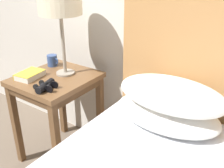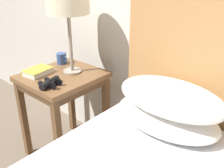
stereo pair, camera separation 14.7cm
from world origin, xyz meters
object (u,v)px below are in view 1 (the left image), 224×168
(book_on_nightstand, at_px, (30,75))
(binoculars_pair, at_px, (46,86))
(nightstand, at_px, (57,90))
(coffee_mug, at_px, (52,60))
(table_lamp, at_px, (60,4))

(book_on_nightstand, relative_size, binoculars_pair, 1.20)
(nightstand, relative_size, binoculars_pair, 4.08)
(binoculars_pair, relative_size, coffee_mug, 1.60)
(table_lamp, xyz_separation_m, book_on_nightstand, (-0.15, -0.19, -0.46))
(coffee_mug, bearing_deg, binoculars_pair, -49.65)
(nightstand, distance_m, table_lamp, 0.59)
(nightstand, relative_size, coffee_mug, 6.53)
(nightstand, height_order, table_lamp, table_lamp)
(coffee_mug, bearing_deg, book_on_nightstand, -81.55)
(nightstand, bearing_deg, book_on_nightstand, -139.78)
(table_lamp, bearing_deg, nightstand, -107.03)
(book_on_nightstand, height_order, binoculars_pair, binoculars_pair)
(table_lamp, bearing_deg, book_on_nightstand, -129.40)
(coffee_mug, bearing_deg, nightstand, -39.47)
(nightstand, bearing_deg, binoculars_pair, -60.80)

